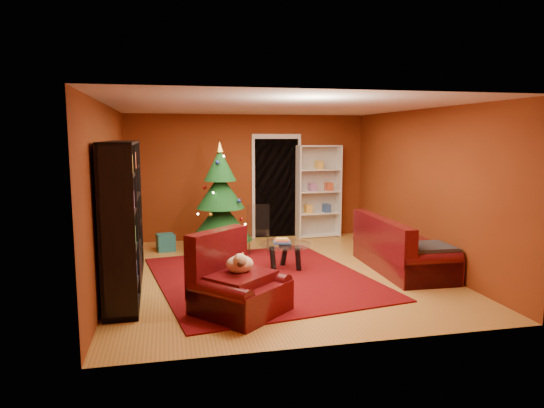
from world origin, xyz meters
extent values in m
cube|color=#AC7731|center=(0.00, 0.00, -0.03)|extent=(5.00, 5.50, 0.05)
cube|color=silver|center=(0.00, 0.00, 2.62)|extent=(5.00, 5.50, 0.05)
cube|color=maroon|center=(0.00, 2.77, 1.30)|extent=(5.00, 0.05, 2.60)
cube|color=maroon|center=(-2.52, 0.00, 1.30)|extent=(0.05, 5.50, 2.60)
cube|color=maroon|center=(2.52, 0.00, 1.30)|extent=(0.05, 5.50, 2.60)
cube|color=#63090C|center=(-0.30, -0.23, 0.01)|extent=(3.57, 3.98, 0.02)
cube|color=#1D666C|center=(-1.73, 1.92, 0.16)|extent=(0.37, 0.37, 0.32)
cube|color=#1F5820|center=(-0.42, 1.55, 0.13)|extent=(0.33, 0.33, 0.25)
cube|color=maroon|center=(-1.06, 2.08, 0.10)|extent=(0.21, 0.21, 0.20)
camera|label=1|loc=(-1.66, -7.28, 2.15)|focal=32.00mm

